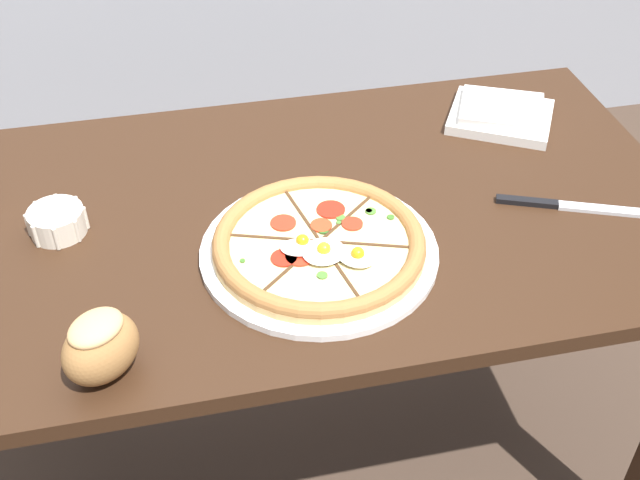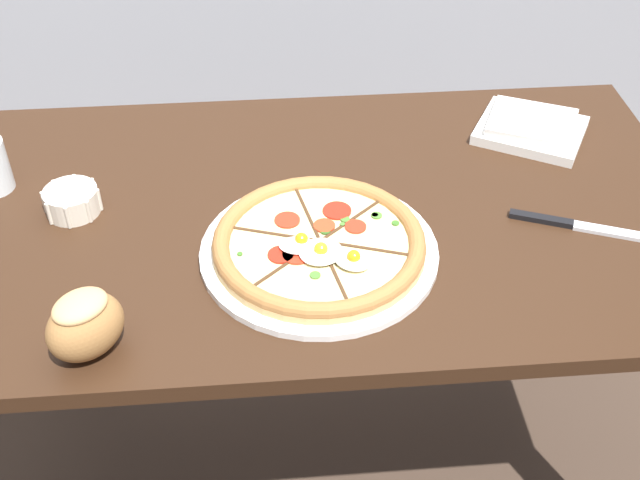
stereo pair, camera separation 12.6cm
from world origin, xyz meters
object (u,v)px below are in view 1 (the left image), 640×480
Objects in this scene: pizza at (320,245)px; bread_piece_near at (100,346)px; ramekin_bowl at (57,221)px; knife_main at (568,206)px; dining_table at (305,256)px; napkin_folded at (501,114)px.

bread_piece_near is (-0.34, -0.18, 0.03)m from pizza.
pizza is 3.87× the size of ramekin_bowl.
dining_table is at bearing -170.22° from knife_main.
bread_piece_near is 0.58× the size of knife_main.
knife_main is (0.01, -0.29, -0.01)m from napkin_folded.
knife_main is at bearing -11.80° from dining_table.
pizza is 0.44m from knife_main.
knife_main is at bearing 3.76° from pizza.
napkin_folded is at bearing 112.94° from knife_main.
pizza is at bearing -19.88° from ramekin_bowl.
ramekin_bowl is 0.39× the size of napkin_folded.
pizza is 0.43m from ramekin_bowl.
napkin_folded is (0.84, 0.17, -0.01)m from ramekin_bowl.
knife_main is (0.85, -0.12, -0.02)m from ramekin_bowl.
bread_piece_near reaches higher than dining_table.
dining_table is 3.51× the size of pizza.
knife_main is (0.44, 0.03, -0.02)m from pizza.
dining_table is 13.58× the size of ramekin_bowl.
knife_main is (0.78, 0.21, -0.05)m from bread_piece_near.
bread_piece_near is at bearing -147.28° from napkin_folded.
dining_table is 0.43m from ramekin_bowl.
pizza reaches higher than dining_table.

